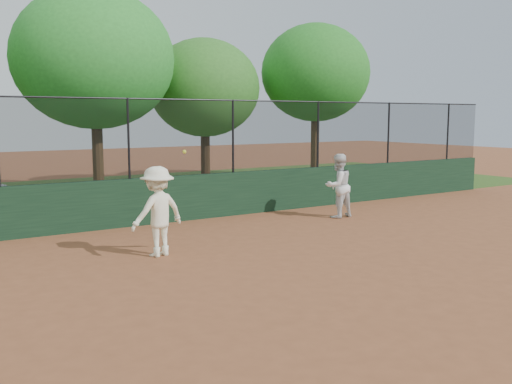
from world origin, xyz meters
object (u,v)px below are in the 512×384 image
player_main (158,211)px  tree_2 (94,59)px  tree_4 (316,73)px  player_second (338,186)px  tree_3 (205,88)px

player_main → tree_2: bearing=79.8°
tree_4 → player_main: bearing=-141.7°
tree_2 → tree_4: bearing=-1.2°
player_second → tree_4: size_ratio=0.27×
tree_2 → tree_4: size_ratio=1.06×
player_second → tree_4: 9.34m
player_main → tree_4: tree_4 is taller
player_main → player_second: bearing=13.1°
player_main → tree_2: (1.55, 8.65, 3.72)m
player_second → tree_3: (0.18, 8.05, 2.95)m
player_main → tree_4: (10.73, 8.46, 3.62)m
player_main → tree_3: tree_3 is taller
tree_3 → tree_4: 4.84m
player_second → tree_2: bearing=-62.3°
tree_2 → player_second: bearing=-59.5°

